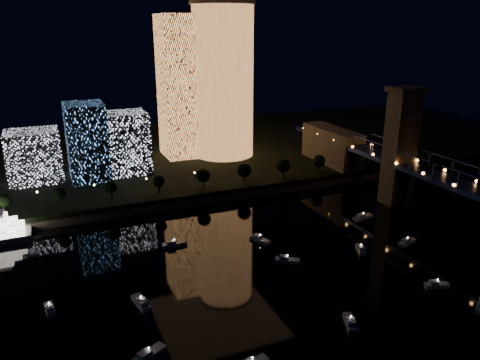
% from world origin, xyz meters
% --- Properties ---
extents(ground, '(520.00, 520.00, 0.00)m').
position_xyz_m(ground, '(0.00, 0.00, 0.00)').
color(ground, black).
rests_on(ground, ground).
extents(far_bank, '(420.00, 160.00, 5.00)m').
position_xyz_m(far_bank, '(0.00, 160.00, 2.50)').
color(far_bank, black).
rests_on(far_bank, ground).
extents(seawall, '(420.00, 6.00, 3.00)m').
position_xyz_m(seawall, '(0.00, 82.00, 1.50)').
color(seawall, '#6B5E4C').
rests_on(seawall, ground).
extents(tower_cylindrical, '(34.00, 34.00, 80.84)m').
position_xyz_m(tower_cylindrical, '(18.74, 136.74, 45.54)').
color(tower_cylindrical, '#E68E49').
rests_on(tower_cylindrical, far_bank).
extents(tower_rectangular, '(23.41, 23.41, 74.49)m').
position_xyz_m(tower_rectangular, '(-1.20, 145.25, 42.24)').
color(tower_rectangular, '#E68E49').
rests_on(tower_rectangular, far_bank).
extents(midrise_blocks, '(98.36, 35.68, 35.23)m').
position_xyz_m(midrise_blocks, '(-67.39, 122.58, 19.49)').
color(midrise_blocks, white).
rests_on(midrise_blocks, far_bank).
extents(motorboats, '(124.22, 74.75, 2.78)m').
position_xyz_m(motorboats, '(-8.04, 10.60, 0.81)').
color(motorboats, silver).
rests_on(motorboats, ground).
extents(esplanade_trees, '(166.35, 6.80, 8.90)m').
position_xyz_m(esplanade_trees, '(-22.42, 88.00, 10.47)').
color(esplanade_trees, black).
rests_on(esplanade_trees, far_bank).
extents(street_lamps, '(132.70, 0.70, 5.65)m').
position_xyz_m(street_lamps, '(-34.00, 94.00, 9.02)').
color(street_lamps, black).
rests_on(street_lamps, far_bank).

